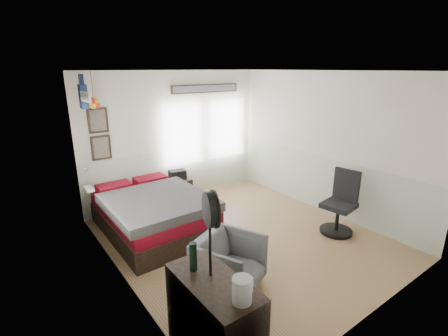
{
  "coord_description": "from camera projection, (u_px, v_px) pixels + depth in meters",
  "views": [
    {
      "loc": [
        -3.14,
        -3.74,
        2.74
      ],
      "look_at": [
        -0.1,
        0.4,
        1.15
      ],
      "focal_mm": 26.0,
      "sensor_mm": 36.0,
      "label": 1
    }
  ],
  "objects": [
    {
      "name": "dresser",
      "position": [
        214.0,
        321.0,
        3.06
      ],
      "size": [
        0.48,
        1.0,
        0.9
      ],
      "primitive_type": "cube",
      "color": "black",
      "rests_on": "ground_plane"
    },
    {
      "name": "bottle",
      "position": [
        193.0,
        257.0,
        3.05
      ],
      "size": [
        0.07,
        0.07,
        0.29
      ],
      "primitive_type": "cylinder",
      "color": "black",
      "rests_on": "dresser"
    },
    {
      "name": "wall_decor",
      "position": [
        126.0,
        106.0,
        5.73
      ],
      "size": [
        3.55,
        1.32,
        1.44
      ],
      "color": "#422E21",
      "rests_on": "room_shell"
    },
    {
      "name": "task_chair",
      "position": [
        340.0,
        208.0,
        5.55
      ],
      "size": [
        0.55,
        0.55,
        1.1
      ],
      "rotation": [
        0.0,
        0.0,
        0.15
      ],
      "color": "black",
      "rests_on": "ground_plane"
    },
    {
      "name": "kettle",
      "position": [
        242.0,
        290.0,
        2.64
      ],
      "size": [
        0.2,
        0.17,
        0.22
      ],
      "rotation": [
        0.0,
        0.0,
        -0.0
      ],
      "color": "silver",
      "rests_on": "dresser"
    },
    {
      "name": "black_bag",
      "position": [
        177.0,
        175.0,
        6.77
      ],
      "size": [
        0.37,
        0.27,
        0.2
      ],
      "primitive_type": "cube",
      "rotation": [
        0.0,
        0.0,
        -0.16
      ],
      "color": "black",
      "rests_on": "nightstand"
    },
    {
      "name": "bed",
      "position": [
        153.0,
        213.0,
        5.6
      ],
      "size": [
        1.58,
        2.17,
        0.69
      ],
      "rotation": [
        0.0,
        0.0,
        0.0
      ],
      "color": "black",
      "rests_on": "ground_plane"
    },
    {
      "name": "room_shell",
      "position": [
        233.0,
        143.0,
        5.09
      ],
      "size": [
        4.02,
        4.52,
        2.71
      ],
      "color": "beige",
      "rests_on": "ground_plane"
    },
    {
      "name": "stand_fan",
      "position": [
        211.0,
        211.0,
        2.82
      ],
      "size": [
        0.19,
        0.33,
        0.84
      ],
      "rotation": [
        0.0,
        0.0,
        -0.32
      ],
      "color": "black",
      "rests_on": "dresser"
    },
    {
      "name": "armchair",
      "position": [
        229.0,
        263.0,
        4.14
      ],
      "size": [
        1.0,
        1.01,
        0.71
      ],
      "primitive_type": "imported",
      "rotation": [
        0.0,
        0.0,
        0.41
      ],
      "color": "#5B5C65",
      "rests_on": "ground_plane"
    },
    {
      "name": "nightstand",
      "position": [
        178.0,
        190.0,
        6.87
      ],
      "size": [
        0.54,
        0.44,
        0.51
      ],
      "primitive_type": "cube",
      "rotation": [
        0.0,
        0.0,
        -0.08
      ],
      "color": "black",
      "rests_on": "ground_plane"
    },
    {
      "name": "ground_plane",
      "position": [
        243.0,
        238.0,
        5.47
      ],
      "size": [
        4.0,
        4.5,
        0.01
      ],
      "primitive_type": "cube",
      "color": "#906743"
    }
  ]
}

